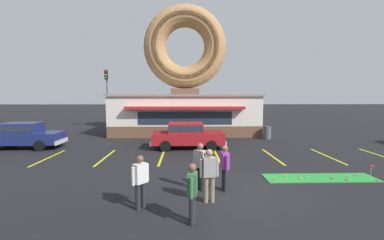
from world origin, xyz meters
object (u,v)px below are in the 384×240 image
Objects in this scene: pedestrian_beanie_man at (192,191)px; car_red at (187,134)px; trash_bin at (267,132)px; putting_flag_pin at (372,168)px; pedestrian_leather_jacket_man at (225,166)px; golf_ball at (308,177)px; pedestrian_hooded_kid at (140,180)px; pedestrian_clipboard_woman at (200,164)px; traffic_light_pole at (107,91)px; car_navy at (24,134)px; pedestrian_blue_sweater_man at (209,173)px.

car_red is at bearing 90.47° from pedestrian_beanie_man.
trash_bin is (6.06, 3.26, -0.37)m from car_red.
pedestrian_beanie_man is at bearing -115.29° from trash_bin.
putting_flag_pin is 6.13m from pedestrian_leather_jacket_man.
pedestrian_hooded_kid reaches higher than golf_ball.
pedestrian_beanie_man is 1.64× the size of trash_bin.
pedestrian_beanie_man is 14.01m from trash_bin.
traffic_light_pole is at bearing 116.13° from pedestrian_clipboard_woman.
golf_ball is at bearing 22.84° from pedestrian_hooded_kid.
putting_flag_pin is (2.47, -0.16, 0.39)m from golf_ball.
car_navy is 10.22m from traffic_light_pole.
car_red is (-4.81, 5.89, 0.82)m from golf_ball.
putting_flag_pin is 6.97m from pedestrian_clipboard_woman.
trash_bin is at bearing 28.30° from car_red.
pedestrian_blue_sweater_man is 1.00× the size of pedestrian_clipboard_woman.
traffic_light_pole reaches higher than pedestrian_leather_jacket_man.
traffic_light_pole is (2.35, 9.53, 2.84)m from car_navy.
pedestrian_beanie_man is (-4.74, -3.51, 0.83)m from golf_ball.
car_navy is 2.74× the size of pedestrian_blue_sweater_man.
pedestrian_leather_jacket_man is 0.28× the size of traffic_light_pole.
putting_flag_pin is at bearing -3.66° from golf_ball.
pedestrian_hooded_kid reaches higher than trash_bin.
car_red is 9.40m from pedestrian_beanie_man.
golf_ball is 0.03× the size of pedestrian_hooded_kid.
pedestrian_clipboard_woman is at bearing -34.57° from car_navy.
pedestrian_beanie_man reaches higher than putting_flag_pin.
pedestrian_clipboard_woman is 2.36m from pedestrian_beanie_man.
pedestrian_beanie_man is at bearing -43.20° from car_navy.
putting_flag_pin is 0.34× the size of pedestrian_beanie_man.
pedestrian_clipboard_woman is 1.72× the size of trash_bin.
car_navy is 0.79× the size of traffic_light_pole.
trash_bin is at bearing 57.60° from pedestrian_hooded_kid.
golf_ball is at bearing -50.74° from car_red.
pedestrian_blue_sweater_man is (-4.18, -2.21, 0.88)m from golf_ball.
putting_flag_pin reaches higher than golf_ball.
traffic_light_pole is at bearing 128.75° from car_red.
pedestrian_hooded_kid is (-6.23, -2.62, 0.83)m from golf_ball.
traffic_light_pole is (-8.26, 16.84, 2.78)m from pedestrian_clipboard_woman.
car_navy is at bearing 142.38° from pedestrian_blue_sweater_man.
car_navy is 12.89m from pedestrian_clipboard_woman.
car_navy is at bearing 178.59° from car_red.
pedestrian_leather_jacket_man is (11.47, -7.36, 0.01)m from car_navy.
car_navy is at bearing 157.76° from golf_ball.
traffic_light_pole reaches higher than pedestrian_hooded_kid.
trash_bin reaches higher than putting_flag_pin.
pedestrian_blue_sweater_man reaches higher than car_navy.
pedestrian_beanie_man is (1.49, -0.89, -0.00)m from pedestrian_hooded_kid.
car_red is at bearing -51.25° from traffic_light_pole.
pedestrian_clipboard_woman is at bearing -63.87° from traffic_light_pole.
putting_flag_pin is at bearing -82.50° from trash_bin.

